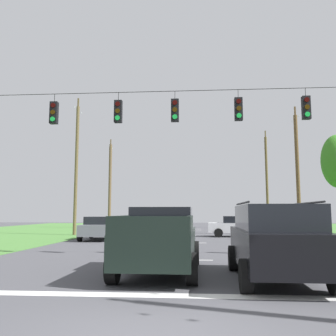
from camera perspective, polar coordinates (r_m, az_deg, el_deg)
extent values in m
cube|color=white|center=(8.34, 0.02, -19.28)|extent=(14.38, 0.45, 0.01)
cube|color=white|center=(14.25, 1.83, -14.14)|extent=(2.50, 0.15, 0.01)
cube|color=white|center=(22.08, 2.69, -11.59)|extent=(2.50, 0.15, 0.01)
cube|color=white|center=(28.79, 3.05, -10.51)|extent=(2.50, 0.15, 0.01)
cube|color=white|center=(37.87, 3.33, -9.66)|extent=(2.50, 0.15, 0.01)
cube|color=white|center=(40.53, 3.39, -9.48)|extent=(2.50, 0.15, 0.01)
cylinder|color=black|center=(15.59, 1.35, 11.92)|extent=(16.79, 0.02, 0.02)
cylinder|color=black|center=(16.62, -17.30, 10.39)|extent=(0.02, 0.02, 0.36)
cube|color=black|center=(16.44, -17.38, 8.21)|extent=(0.32, 0.24, 0.95)
cylinder|color=#310503|center=(16.39, -17.52, 9.33)|extent=(0.20, 0.04, 0.20)
cylinder|color=#352203|center=(16.31, -17.56, 8.32)|extent=(0.20, 0.04, 0.20)
cylinder|color=green|center=(16.24, -17.60, 7.30)|extent=(0.20, 0.04, 0.20)
cylinder|color=black|center=(15.84, -7.74, 11.00)|extent=(0.02, 0.02, 0.36)
cube|color=black|center=(15.65, -7.78, 8.72)|extent=(0.32, 0.24, 0.95)
cylinder|color=#310503|center=(15.60, -7.87, 9.90)|extent=(0.20, 0.04, 0.20)
cylinder|color=#352203|center=(15.52, -7.89, 8.84)|extent=(0.20, 0.04, 0.20)
cylinder|color=green|center=(15.44, -7.91, 7.77)|extent=(0.20, 0.04, 0.20)
cylinder|color=black|center=(15.54, 1.09, 11.29)|extent=(0.02, 0.02, 0.36)
cube|color=black|center=(15.34, 1.09, 8.97)|extent=(0.32, 0.24, 0.95)
cylinder|color=#310503|center=(15.29, 1.06, 10.18)|extent=(0.20, 0.04, 0.20)
cylinder|color=#352203|center=(15.21, 1.06, 9.10)|extent=(0.20, 0.04, 0.20)
cylinder|color=green|center=(15.13, 1.07, 8.01)|extent=(0.20, 0.04, 0.20)
cylinder|color=black|center=(15.62, 10.89, 11.32)|extent=(0.02, 0.02, 0.36)
cube|color=black|center=(15.43, 10.95, 9.01)|extent=(0.32, 0.24, 0.95)
cylinder|color=#310503|center=(15.38, 10.98, 10.21)|extent=(0.20, 0.04, 0.20)
cylinder|color=#352203|center=(15.30, 11.01, 9.13)|extent=(0.20, 0.04, 0.20)
cylinder|color=green|center=(15.22, 11.04, 8.05)|extent=(0.20, 0.04, 0.20)
cylinder|color=black|center=(16.17, 20.66, 11.02)|extent=(0.02, 0.02, 0.36)
cube|color=black|center=(15.98, 20.76, 8.78)|extent=(0.32, 0.24, 0.95)
cylinder|color=#310503|center=(15.93, 20.86, 9.94)|extent=(0.20, 0.04, 0.20)
cylinder|color=#352203|center=(15.85, 20.90, 8.90)|extent=(0.20, 0.04, 0.20)
cylinder|color=green|center=(15.77, 20.95, 7.85)|extent=(0.20, 0.04, 0.20)
cube|color=black|center=(11.21, -1.21, -11.87)|extent=(2.10, 5.44, 0.85)
cube|color=black|center=(11.81, -0.84, -7.86)|extent=(1.88, 1.93, 0.70)
cube|color=black|center=(9.99, -7.50, -8.68)|extent=(0.14, 2.38, 0.45)
cube|color=black|center=(9.76, 3.46, -8.77)|extent=(0.14, 2.38, 0.45)
cube|color=black|center=(8.54, -3.21, -9.03)|extent=(1.96, 0.14, 0.45)
cylinder|color=black|center=(13.20, -4.72, -12.96)|extent=(0.29, 0.81, 0.80)
cylinder|color=black|center=(13.01, 4.22, -13.06)|extent=(0.29, 0.81, 0.80)
cylinder|color=black|center=(9.63, -8.63, -15.15)|extent=(0.29, 0.81, 0.80)
cylinder|color=black|center=(9.37, 3.79, -15.45)|extent=(0.29, 0.81, 0.80)
cube|color=black|center=(10.34, 16.36, -11.84)|extent=(2.03, 4.83, 0.95)
cube|color=black|center=(10.15, 16.37, -7.41)|extent=(1.85, 3.23, 0.65)
cylinder|color=black|center=(10.03, 11.50, -5.42)|extent=(0.09, 2.72, 0.05)
cylinder|color=black|center=(10.35, 20.93, -5.15)|extent=(0.09, 2.72, 0.05)
cylinder|color=black|center=(11.87, 10.11, -13.66)|extent=(0.27, 0.76, 0.76)
cylinder|color=black|center=(12.18, 19.54, -13.19)|extent=(0.27, 0.76, 0.76)
cylinder|color=black|center=(8.65, 12.04, -16.16)|extent=(0.27, 0.76, 0.76)
cylinder|color=black|center=(9.08, 24.81, -15.23)|extent=(0.27, 0.76, 0.76)
cube|color=silver|center=(28.04, 10.81, -9.13)|extent=(4.40, 2.07, 0.70)
cube|color=black|center=(28.02, 10.78, -7.90)|extent=(2.20, 1.75, 0.50)
cylinder|color=black|center=(29.05, 13.56, -9.67)|extent=(0.65, 0.26, 0.64)
cylinder|color=black|center=(27.26, 13.94, -9.85)|extent=(0.65, 0.26, 0.64)
cylinder|color=black|center=(28.91, 7.88, -9.81)|extent=(0.65, 0.26, 0.64)
cylinder|color=black|center=(27.12, 7.88, -10.00)|extent=(0.65, 0.26, 0.64)
cube|color=slate|center=(24.87, -10.64, -9.42)|extent=(1.92, 4.35, 0.70)
cube|color=black|center=(24.85, -10.61, -8.04)|extent=(1.68, 2.14, 0.50)
cylinder|color=black|center=(26.48, -11.87, -10.00)|extent=(0.24, 0.65, 0.64)
cylinder|color=black|center=(26.09, -7.98, -10.12)|extent=(0.24, 0.65, 0.64)
cylinder|color=black|center=(23.75, -13.61, -10.31)|extent=(0.24, 0.65, 0.64)
cylinder|color=black|center=(23.31, -9.28, -10.48)|extent=(0.24, 0.65, 0.64)
cylinder|color=brown|center=(31.12, 19.59, -0.91)|extent=(0.30, 0.30, 9.71)
cube|color=brown|center=(31.87, 19.27, 7.08)|extent=(0.12, 0.12, 2.25)
cylinder|color=#B2B7BC|center=(32.74, 18.85, 6.91)|extent=(0.08, 0.08, 0.12)
cylinder|color=#B2B7BC|center=(31.06, 19.69, 7.69)|extent=(0.08, 0.08, 0.12)
cylinder|color=brown|center=(42.94, 15.19, -2.14)|extent=(0.28, 0.28, 10.44)
cube|color=brown|center=(43.59, 14.98, 4.18)|extent=(0.12, 0.12, 2.26)
cylinder|color=#B2B7BC|center=(44.48, 14.76, 4.11)|extent=(0.08, 0.08, 0.12)
cylinder|color=#B2B7BC|center=(42.74, 15.21, 4.58)|extent=(0.08, 0.08, 0.12)
cube|color=brown|center=(43.43, 15.02, 3.02)|extent=(0.12, 0.12, 1.92)
cylinder|color=#B2B7BC|center=(44.19, 14.83, 3.00)|extent=(0.08, 0.08, 0.12)
cylinder|color=#B2B7BC|center=(42.70, 15.21, 3.36)|extent=(0.08, 0.08, 0.12)
cylinder|color=brown|center=(30.40, -14.14, -0.24)|extent=(0.26, 0.26, 10.47)
cube|color=brown|center=(31.32, -13.87, 8.58)|extent=(0.12, 0.12, 2.22)
cylinder|color=#B2B7BC|center=(32.17, -13.37, 8.37)|extent=(0.08, 0.08, 0.12)
cylinder|color=#B2B7BC|center=(30.54, -14.39, 9.23)|extent=(0.08, 0.08, 0.12)
cylinder|color=brown|center=(42.55, -9.06, -2.77)|extent=(0.33, 0.33, 9.67)
cube|color=brown|center=(43.09, -8.94, 3.12)|extent=(0.12, 0.12, 2.02)
cylinder|color=#B2B7BC|center=(43.89, -8.70, 3.09)|extent=(0.08, 0.08, 0.12)
cylinder|color=#B2B7BC|center=(42.34, -9.19, 3.47)|extent=(0.08, 0.08, 0.12)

